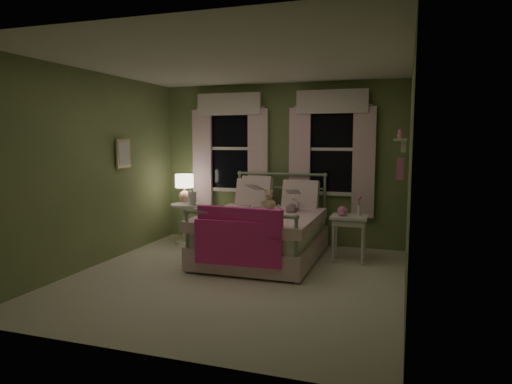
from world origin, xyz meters
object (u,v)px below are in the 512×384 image
(child_left, at_px, (254,190))
(child_right, at_px, (290,190))
(nightstand_left, at_px, (185,218))
(table_lamp, at_px, (184,185))
(teddy_bear, at_px, (269,201))
(bed, at_px, (263,233))
(nightstand_right, at_px, (349,223))

(child_left, height_order, child_right, child_right)
(child_left, xyz_separation_m, nightstand_left, (-1.25, 0.12, -0.51))
(child_right, height_order, table_lamp, child_right)
(child_left, bearing_deg, table_lamp, -12.98)
(teddy_bear, bearing_deg, bed, -91.15)
(bed, relative_size, nightstand_left, 3.13)
(nightstand_left, distance_m, table_lamp, 0.54)
(teddy_bear, bearing_deg, child_left, 150.50)
(bed, bearing_deg, nightstand_left, 159.99)
(nightstand_left, height_order, table_lamp, table_lamp)
(child_right, bearing_deg, bed, 43.18)
(teddy_bear, height_order, nightstand_left, teddy_bear)
(teddy_bear, xyz_separation_m, table_lamp, (-1.53, 0.28, 0.16))
(teddy_bear, relative_size, table_lamp, 0.65)
(bed, xyz_separation_m, nightstand_right, (1.19, 0.23, 0.17))
(teddy_bear, height_order, table_lamp, table_lamp)
(bed, relative_size, table_lamp, 4.36)
(nightstand_right, bearing_deg, child_left, 171.97)
(table_lamp, bearing_deg, child_left, -5.54)
(nightstand_left, relative_size, table_lamp, 1.39)
(nightstand_right, bearing_deg, nightstand_left, 173.11)
(bed, bearing_deg, table_lamp, 159.99)
(child_left, height_order, table_lamp, child_left)
(bed, xyz_separation_m, child_left, (-0.27, 0.43, 0.55))
(child_right, bearing_deg, nightstand_right, 153.73)
(child_left, distance_m, teddy_bear, 0.35)
(nightstand_left, height_order, nightstand_right, same)
(nightstand_right, bearing_deg, child_right, 167.13)
(child_left, bearing_deg, bed, 114.95)
(teddy_bear, height_order, nightstand_right, teddy_bear)
(child_right, xyz_separation_m, nightstand_right, (0.90, -0.21, -0.41))
(child_right, relative_size, nightstand_right, 1.21)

